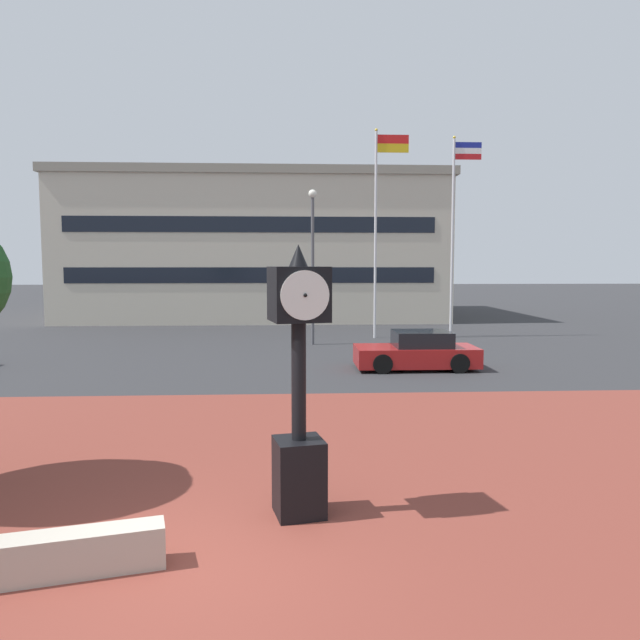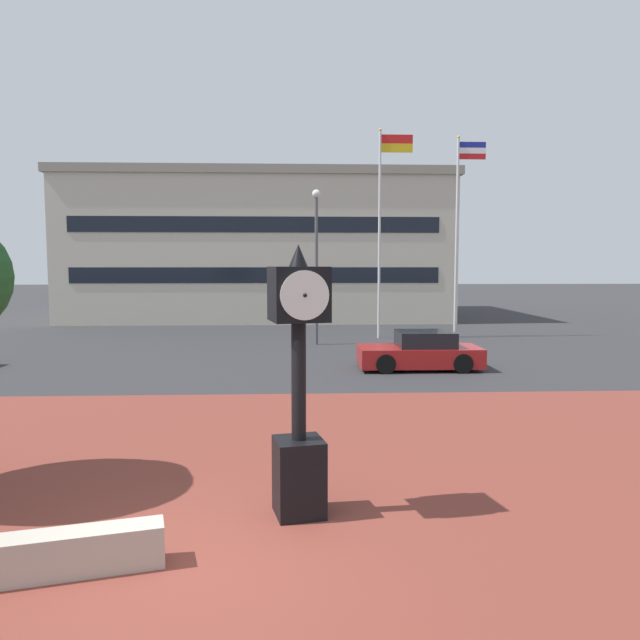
{
  "view_description": "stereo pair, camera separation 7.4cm",
  "coord_description": "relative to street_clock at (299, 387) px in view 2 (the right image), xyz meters",
  "views": [
    {
      "loc": [
        1.11,
        -7.03,
        3.53
      ],
      "look_at": [
        1.56,
        1.43,
        2.75
      ],
      "focal_mm": 34.56,
      "sensor_mm": 36.0,
      "label": 1
    },
    {
      "loc": [
        1.19,
        -7.03,
        3.53
      ],
      "look_at": [
        1.56,
        1.43,
        2.75
      ],
      "focal_mm": 34.56,
      "sensor_mm": 36.0,
      "label": 2
    }
  ],
  "objects": [
    {
      "name": "flagpole_primary",
      "position": [
        4.14,
        20.6,
        3.79
      ],
      "size": [
        1.59,
        0.14,
        9.79
      ],
      "color": "silver",
      "rests_on": "ground"
    },
    {
      "name": "plaza_brick_paving",
      "position": [
        -1.26,
        1.35,
        -1.83
      ],
      "size": [
        44.0,
        13.46,
        0.01
      ],
      "primitive_type": "cube",
      "color": "brown",
      "rests_on": "ground"
    },
    {
      "name": "car_street_near",
      "position": [
        4.2,
        11.9,
        -1.26
      ],
      "size": [
        4.05,
        1.98,
        1.28
      ],
      "rotation": [
        0.0,
        0.0,
        1.57
      ],
      "color": "maroon",
      "rests_on": "ground"
    },
    {
      "name": "flagpole_secondary",
      "position": [
        7.78,
        20.6,
        3.54
      ],
      "size": [
        1.38,
        0.14,
        9.49
      ],
      "color": "silver",
      "rests_on": "ground"
    },
    {
      "name": "civic_building",
      "position": [
        -2.18,
        34.31,
        2.75
      ],
      "size": [
        23.91,
        14.83,
        9.14
      ],
      "color": "beige",
      "rests_on": "ground"
    },
    {
      "name": "ground_plane",
      "position": [
        -1.26,
        -1.38,
        -1.83
      ],
      "size": [
        200.0,
        200.0,
        0.0
      ],
      "primitive_type": "plane",
      "color": "#2D2D30"
    },
    {
      "name": "planter_wall",
      "position": [
        -3.17,
        -1.7,
        -1.58
      ],
      "size": [
        3.2,
        1.17,
        0.5
      ],
      "primitive_type": "cube",
      "rotation": [
        0.0,
        0.0,
        0.25
      ],
      "color": "#ADA393",
      "rests_on": "ground"
    },
    {
      "name": "street_lamp_post",
      "position": [
        0.95,
        18.36,
        2.27
      ],
      "size": [
        0.36,
        0.36,
        6.71
      ],
      "color": "#4C4C51",
      "rests_on": "ground"
    },
    {
      "name": "street_clock",
      "position": [
        0.0,
        0.0,
        0.0
      ],
      "size": [
        0.88,
        0.92,
        3.79
      ],
      "rotation": [
        0.0,
        0.0,
        0.21
      ],
      "color": "black",
      "rests_on": "ground"
    }
  ]
}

